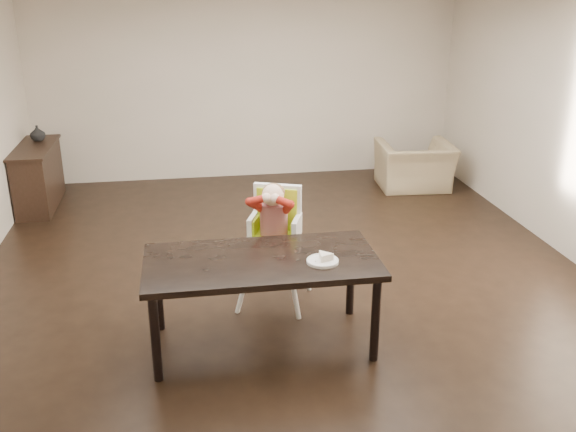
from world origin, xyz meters
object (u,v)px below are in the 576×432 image
high_chair (274,219)px  sideboard (38,176)px  armchair (415,158)px  dining_table (261,268)px

high_chair → sideboard: size_ratio=0.89×
armchair → sideboard: size_ratio=0.78×
armchair → dining_table: bearing=58.9°
high_chair → sideboard: high_chair is taller
dining_table → armchair: 4.49m
sideboard → dining_table: bearing=-57.3°
dining_table → armchair: bearing=54.8°
dining_table → sideboard: (-2.40, 3.73, -0.27)m
high_chair → dining_table: bearing=-85.6°
dining_table → sideboard: bearing=122.7°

